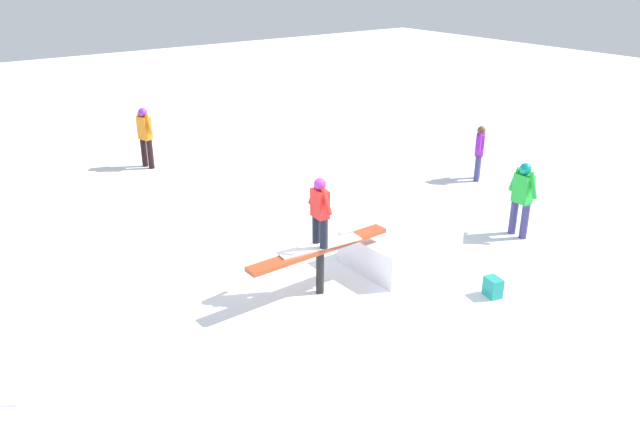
# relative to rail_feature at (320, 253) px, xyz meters

# --- Properties ---
(ground_plane) EXTENTS (60.00, 60.00, 0.00)m
(ground_plane) POSITION_rel_rail_feature_xyz_m (0.00, 0.00, -0.75)
(ground_plane) COLOR white
(rail_feature) EXTENTS (2.79, 0.36, 0.88)m
(rail_feature) POSITION_rel_rail_feature_xyz_m (0.00, 0.00, 0.00)
(rail_feature) COLOR black
(rail_feature) RESTS_ON ground
(snow_kicker_ramp) EXTENTS (1.84, 1.55, 0.63)m
(snow_kicker_ramp) POSITION_rel_rail_feature_xyz_m (-1.89, -0.05, -0.44)
(snow_kicker_ramp) COLOR white
(snow_kicker_ramp) RESTS_ON ground
(main_rider_on_rail) EXTENTS (1.52, 0.70, 1.22)m
(main_rider_on_rail) POSITION_rel_rail_feature_xyz_m (0.00, 0.00, 0.70)
(main_rider_on_rail) COLOR white
(main_rider_on_rail) RESTS_ON rail_feature
(bystander_orange) EXTENTS (0.31, 0.68, 1.65)m
(bystander_orange) POSITION_rel_rail_feature_xyz_m (-0.23, -8.30, 0.18)
(bystander_orange) COLOR black
(bystander_orange) RESTS_ON ground
(bystander_green) EXTENTS (0.25, 0.72, 1.58)m
(bystander_green) POSITION_rel_rail_feature_xyz_m (-4.70, 0.50, 0.13)
(bystander_green) COLOR #3E3975
(bystander_green) RESTS_ON ground
(bystander_purple) EXTENTS (0.57, 0.45, 1.42)m
(bystander_purple) POSITION_rel_rail_feature_xyz_m (-6.72, -2.33, 0.04)
(bystander_purple) COLOR #3B3D72
(bystander_purple) RESTS_ON ground
(loose_snowboard_white) EXTENTS (1.13, 1.37, 0.02)m
(loose_snowboard_white) POSITION_rel_rail_feature_xyz_m (4.56, -0.61, -0.74)
(loose_snowboard_white) COLOR white
(loose_snowboard_white) RESTS_ON ground
(backpack_on_snow) EXTENTS (0.28, 0.34, 0.34)m
(backpack_on_snow) POSITION_rel_rail_feature_xyz_m (-2.31, 1.83, -0.58)
(backpack_on_snow) COLOR teal
(backpack_on_snow) RESTS_ON ground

